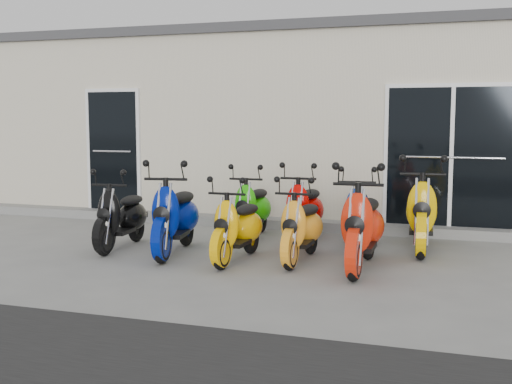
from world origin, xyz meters
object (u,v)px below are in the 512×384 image
scooter_front_blue (175,206)px  scooter_back_yellow (422,202)px  scooter_back_red (305,201)px  scooter_front_black (121,208)px  scooter_back_blue (358,205)px  scooter_front_orange_a (238,218)px  scooter_front_red (363,215)px  scooter_back_green (253,200)px  scooter_front_orange_b (302,218)px

scooter_front_blue → scooter_back_yellow: scooter_back_yellow is taller
scooter_back_red → scooter_back_yellow: bearing=-2.6°
scooter_front_black → scooter_back_yellow: 4.10m
scooter_back_red → scooter_back_blue: size_ratio=1.03×
scooter_front_blue → scooter_front_orange_a: scooter_front_blue is taller
scooter_front_black → scooter_back_red: scooter_back_red is taller
scooter_front_red → scooter_back_yellow: size_ratio=0.98×
scooter_front_red → scooter_back_green: scooter_front_red is taller
scooter_front_blue → scooter_back_green: scooter_front_blue is taller
scooter_back_red → scooter_front_red: bearing=-53.1°
scooter_front_black → scooter_back_red: (2.28, 1.24, 0.03)m
scooter_back_blue → scooter_back_yellow: size_ratio=0.86×
scooter_front_orange_b → scooter_back_red: (-0.28, 1.28, 0.04)m
scooter_front_blue → scooter_front_orange_a: size_ratio=1.16×
scooter_back_green → scooter_back_blue: (1.58, -0.01, 0.00)m
scooter_back_green → scooter_back_red: bearing=-4.8°
scooter_front_black → scooter_back_blue: 3.31m
scooter_front_orange_a → scooter_front_orange_b: 0.80m
scooter_back_yellow → scooter_front_red: bearing=-117.2°
scooter_front_blue → scooter_back_green: 1.51m
scooter_back_red → scooter_back_blue: scooter_back_red is taller
scooter_front_red → scooter_back_red: 1.80m
scooter_front_orange_b → scooter_back_blue: bearing=70.6°
scooter_front_orange_b → scooter_back_red: bearing=103.6°
scooter_front_orange_a → scooter_back_blue: (1.27, 1.52, 0.02)m
scooter_front_black → scooter_front_blue: size_ratio=0.88×
scooter_back_red → scooter_back_green: bearing=178.6°
scooter_front_blue → scooter_back_blue: (2.19, 1.38, -0.07)m
scooter_front_red → scooter_back_blue: scooter_front_red is taller
scooter_front_orange_b → scooter_back_red: 1.31m
scooter_back_red → scooter_front_orange_a: bearing=-107.4°
scooter_front_blue → scooter_back_green: bearing=57.1°
scooter_back_red → scooter_front_black: bearing=-150.6°
scooter_front_orange_b → scooter_back_green: 1.70m
scooter_back_green → scooter_front_black: bearing=-141.8°
scooter_front_blue → scooter_back_red: scooter_front_blue is taller
scooter_front_orange_b → scooter_back_green: (-1.08, 1.31, 0.02)m
scooter_back_blue → scooter_back_yellow: scooter_back_yellow is taller
scooter_front_blue → scooter_back_blue: size_ratio=1.11×
scooter_front_blue → scooter_back_yellow: bearing=13.3°
scooter_front_blue → scooter_front_orange_b: 1.70m
scooter_front_orange_a → scooter_back_blue: 1.98m
scooter_back_green → scooter_back_blue: bearing=-2.8°
scooter_front_orange_b → scooter_front_black: bearing=-179.3°
scooter_back_red → scooter_back_blue: (0.77, 0.02, -0.02)m
scooter_front_red → scooter_back_blue: (-0.29, 1.48, -0.08)m
scooter_front_blue → scooter_back_yellow: 3.32m
scooter_front_orange_a → scooter_back_green: bearing=104.1°
scooter_back_green → scooter_front_orange_a: bearing=-81.1°
scooter_front_blue → scooter_front_black: bearing=163.9°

